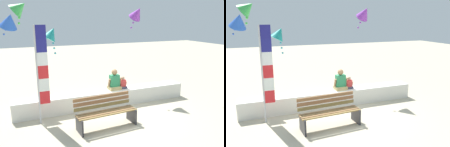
{
  "view_description": "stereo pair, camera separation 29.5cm",
  "coord_description": "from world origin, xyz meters",
  "views": [
    {
      "loc": [
        -2.86,
        -6.51,
        3.06
      ],
      "look_at": [
        0.27,
        0.85,
        1.16
      ],
      "focal_mm": 37.42,
      "sensor_mm": 36.0,
      "label": 1
    },
    {
      "loc": [
        -2.59,
        -6.62,
        3.06
      ],
      "look_at": [
        0.27,
        0.85,
        1.16
      ],
      "focal_mm": 37.42,
      "sensor_mm": 36.0,
      "label": 2
    }
  ],
  "objects": [
    {
      "name": "person_adult",
      "position": [
        0.37,
        0.86,
        0.85
      ],
      "size": [
        0.49,
        0.36,
        0.75
      ],
      "color": "tan",
      "rests_on": "seawall_ledge"
    },
    {
      "name": "kite_purple",
      "position": [
        1.61,
        1.56,
        3.24
      ],
      "size": [
        0.65,
        0.77,
        0.91
      ],
      "color": "purple"
    },
    {
      "name": "flag_banner",
      "position": [
        -2.2,
        0.24,
        1.62
      ],
      "size": [
        0.34,
        0.05,
        2.88
      ],
      "color": "#B7B7BC",
      "rests_on": "ground"
    },
    {
      "name": "seawall_ledge",
      "position": [
        0.0,
        0.85,
        0.28
      ],
      "size": [
        6.2,
        0.59,
        0.56
      ],
      "primitive_type": "cube",
      "color": "silver",
      "rests_on": "ground"
    },
    {
      "name": "ground_plane",
      "position": [
        0.0,
        0.0,
        0.0
      ],
      "size": [
        40.0,
        40.0,
        0.0
      ],
      "primitive_type": "plane",
      "color": "#BDB195"
    },
    {
      "name": "kite_teal",
      "position": [
        -1.46,
        2.84,
        2.47
      ],
      "size": [
        0.77,
        0.75,
        1.1
      ],
      "color": "teal"
    },
    {
      "name": "park_bench",
      "position": [
        -0.59,
        -0.68,
        0.42
      ],
      "size": [
        1.8,
        0.72,
        0.88
      ],
      "color": "olive",
      "rests_on": "ground"
    },
    {
      "name": "person_child",
      "position": [
        0.7,
        0.86,
        0.73
      ],
      "size": [
        0.29,
        0.22,
        0.45
      ],
      "color": "#3D3D50",
      "rests_on": "seawall_ledge"
    },
    {
      "name": "kite_blue",
      "position": [
        -2.91,
        4.29,
        2.95
      ],
      "size": [
        1.09,
        1.15,
        1.0
      ],
      "color": "blue"
    },
    {
      "name": "kite_green",
      "position": [
        -2.53,
        2.47,
        3.42
      ],
      "size": [
        0.82,
        0.72,
        0.94
      ],
      "color": "green"
    }
  ]
}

